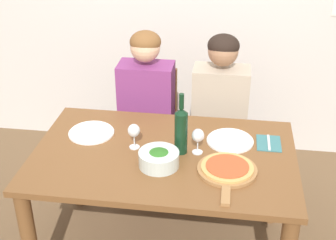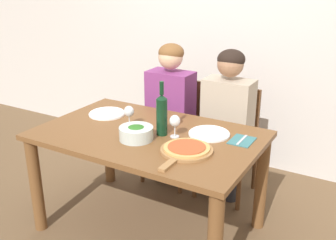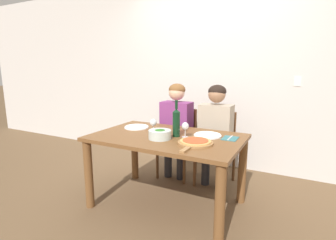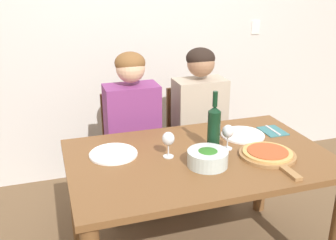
{
  "view_description": "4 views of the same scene",
  "coord_description": "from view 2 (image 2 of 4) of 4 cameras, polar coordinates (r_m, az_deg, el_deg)",
  "views": [
    {
      "loc": [
        0.34,
        -2.21,
        2.17
      ],
      "look_at": [
        0.02,
        0.04,
        0.94
      ],
      "focal_mm": 50.0,
      "sensor_mm": 36.0,
      "label": 1
    },
    {
      "loc": [
        1.33,
        -2.04,
        1.75
      ],
      "look_at": [
        0.13,
        0.05,
        0.85
      ],
      "focal_mm": 42.0,
      "sensor_mm": 36.0,
      "label": 2
    },
    {
      "loc": [
        1.18,
        -2.25,
        1.42
      ],
      "look_at": [
        0.02,
        -0.01,
        0.91
      ],
      "focal_mm": 28.0,
      "sensor_mm": 36.0,
      "label": 3
    },
    {
      "loc": [
        -0.79,
        -1.87,
        1.72
      ],
      "look_at": [
        -0.14,
        0.14,
        0.93
      ],
      "focal_mm": 42.0,
      "sensor_mm": 36.0,
      "label": 4
    }
  ],
  "objects": [
    {
      "name": "wine_glass_right",
      "position": [
        2.53,
        1.0,
        -0.29
      ],
      "size": [
        0.07,
        0.07,
        0.15
      ],
      "color": "silver",
      "rests_on": "dining_table"
    },
    {
      "name": "ground_plane",
      "position": [
        3.0,
        -2.64,
        -15.18
      ],
      "size": [
        40.0,
        40.0,
        0.0
      ],
      "primitive_type": "plane",
      "color": "brown"
    },
    {
      "name": "chair_left",
      "position": [
        3.48,
        1.1,
        -0.85
      ],
      "size": [
        0.42,
        0.42,
        0.88
      ],
      "color": "brown",
      "rests_on": "ground"
    },
    {
      "name": "broccoli_bowl",
      "position": [
        2.52,
        -4.64,
        -1.89
      ],
      "size": [
        0.22,
        0.22,
        0.09
      ],
      "color": "silver",
      "rests_on": "dining_table"
    },
    {
      "name": "person_man",
      "position": [
        3.09,
        8.56,
        1.16
      ],
      "size": [
        0.47,
        0.51,
        1.22
      ],
      "color": "#28282D",
      "rests_on": "ground"
    },
    {
      "name": "dinner_plate_right",
      "position": [
        2.61,
        6.0,
        -1.95
      ],
      "size": [
        0.28,
        0.28,
        0.02
      ],
      "color": "white",
      "rests_on": "dining_table"
    },
    {
      "name": "back_wall",
      "position": [
        3.71,
        9.11,
        14.11
      ],
      "size": [
        10.0,
        0.06,
        2.7
      ],
      "color": "silver",
      "rests_on": "ground"
    },
    {
      "name": "chair_right",
      "position": [
        3.28,
        9.03,
        -2.49
      ],
      "size": [
        0.42,
        0.42,
        0.88
      ],
      "color": "brown",
      "rests_on": "ground"
    },
    {
      "name": "pizza_on_board",
      "position": [
        2.35,
        2.65,
        -4.32
      ],
      "size": [
        0.32,
        0.46,
        0.04
      ],
      "color": "#9E7042",
      "rests_on": "dining_table"
    },
    {
      "name": "dining_table",
      "position": [
        2.69,
        -2.86,
        -4.4
      ],
      "size": [
        1.48,
        0.94,
        0.75
      ],
      "color": "brown",
      "rests_on": "ground"
    },
    {
      "name": "fork_on_napkin",
      "position": [
        2.55,
        10.68,
        -2.95
      ],
      "size": [
        0.14,
        0.18,
        0.01
      ],
      "color": "#387075",
      "rests_on": "dining_table"
    },
    {
      "name": "dinner_plate_left",
      "position": [
        3.01,
        -8.82,
        0.96
      ],
      "size": [
        0.28,
        0.28,
        0.02
      ],
      "color": "white",
      "rests_on": "dining_table"
    },
    {
      "name": "wine_bottle",
      "position": [
        2.56,
        -0.91,
        0.91
      ],
      "size": [
        0.07,
        0.07,
        0.36
      ],
      "color": "black",
      "rests_on": "dining_table"
    },
    {
      "name": "wine_glass_left",
      "position": [
        2.72,
        -5.68,
        1.1
      ],
      "size": [
        0.07,
        0.07,
        0.15
      ],
      "color": "silver",
      "rests_on": "dining_table"
    },
    {
      "name": "person_woman",
      "position": [
        3.3,
        0.22,
        2.66
      ],
      "size": [
        0.47,
        0.51,
        1.22
      ],
      "color": "#28282D",
      "rests_on": "ground"
    }
  ]
}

